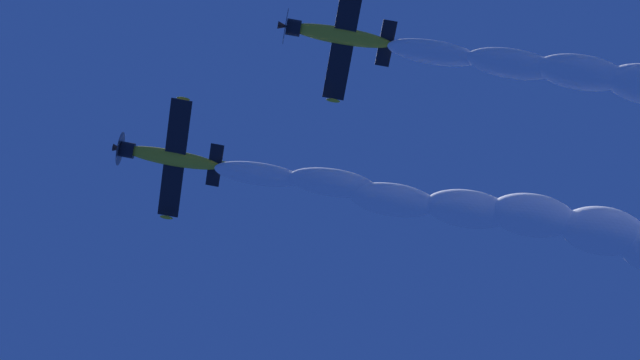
% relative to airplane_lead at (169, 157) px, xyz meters
% --- Properties ---
extents(airplane_lead, '(7.35, 6.96, 2.37)m').
position_rel_airplane_lead_xyz_m(airplane_lead, '(0.00, 0.00, 0.00)').
color(airplane_lead, gold).
extents(airplane_left_wingman, '(7.33, 6.96, 2.44)m').
position_rel_airplane_lead_xyz_m(airplane_left_wingman, '(2.74, 13.23, -1.57)').
color(airplane_left_wingman, gold).
extents(smoke_trail_lead, '(23.12, 31.66, 4.46)m').
position_rel_airplane_lead_xyz_m(smoke_trail_lead, '(-15.40, 22.04, -1.33)').
color(smoke_trail_lead, white).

